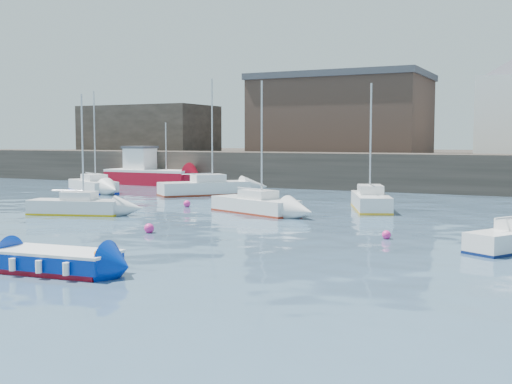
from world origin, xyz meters
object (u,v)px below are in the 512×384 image
at_px(sailboat_f, 371,201).
at_px(buoy_far, 187,207).
at_px(sailboat_e, 93,185).
at_px(blue_dinghy, 58,260).
at_px(sailboat_a, 76,206).
at_px(buoy_near, 149,233).
at_px(sailboat_b, 255,205).
at_px(buoy_mid, 386,239).
at_px(fishing_boat, 149,173).
at_px(sailboat_h, 205,188).

bearing_deg(sailboat_f, buoy_far, -162.12).
bearing_deg(sailboat_e, blue_dinghy, -51.52).
xyz_separation_m(sailboat_a, sailboat_f, (13.96, 9.58, 0.06)).
bearing_deg(buoy_near, sailboat_b, 84.24).
bearing_deg(buoy_mid, sailboat_a, 176.85).
xyz_separation_m(blue_dinghy, fishing_boat, (-20.54, 33.50, 0.69)).
bearing_deg(sailboat_h, blue_dinghy, -68.60).
bearing_deg(sailboat_e, sailboat_h, 8.04).
bearing_deg(sailboat_a, sailboat_f, 34.47).
distance_m(fishing_boat, sailboat_e, 8.82).
bearing_deg(sailboat_e, sailboat_f, -7.04).
height_order(sailboat_b, sailboat_h, sailboat_h).
relative_size(buoy_mid, buoy_far, 0.89).
distance_m(blue_dinghy, sailboat_a, 16.02).
bearing_deg(sailboat_a, buoy_near, -26.94).
distance_m(sailboat_a, sailboat_f, 16.93).
distance_m(sailboat_a, buoy_far, 7.02).
bearing_deg(fishing_boat, buoy_near, -54.42).
relative_size(sailboat_b, buoy_mid, 19.39).
xyz_separation_m(sailboat_f, buoy_near, (-6.22, -13.52, -0.53)).
height_order(sailboat_a, sailboat_f, sailboat_f).
distance_m(sailboat_a, sailboat_h, 13.80).
height_order(buoy_mid, buoy_far, buoy_far).
relative_size(sailboat_b, sailboat_e, 0.94).
bearing_deg(buoy_near, sailboat_f, 65.29).
height_order(sailboat_b, sailboat_e, sailboat_e).
xyz_separation_m(sailboat_b, buoy_mid, (9.04, -5.93, -0.48)).
relative_size(sailboat_a, sailboat_h, 0.77).
bearing_deg(blue_dinghy, sailboat_b, 95.45).
bearing_deg(sailboat_e, fishing_boat, 95.68).
distance_m(blue_dinghy, buoy_mid, 13.52).
xyz_separation_m(buoy_near, buoy_mid, (9.93, 2.96, 0.00)).
bearing_deg(buoy_far, sailboat_h, 113.25).
bearing_deg(buoy_far, blue_dinghy, -69.38).
xyz_separation_m(sailboat_e, buoy_far, (12.73, -6.31, -0.51)).
bearing_deg(buoy_mid, sailboat_f, 109.39).
relative_size(fishing_boat, sailboat_h, 0.99).
bearing_deg(blue_dinghy, sailboat_f, 80.45).
relative_size(sailboat_h, buoy_far, 20.24).
relative_size(sailboat_f, buoy_mid, 19.67).
distance_m(fishing_boat, buoy_near, 30.95).
relative_size(sailboat_f, buoy_far, 17.53).
xyz_separation_m(sailboat_a, sailboat_h, (0.06, 13.80, 0.10)).
bearing_deg(sailboat_a, sailboat_b, 29.84).
distance_m(buoy_mid, buoy_far, 16.01).
xyz_separation_m(fishing_boat, buoy_far, (13.60, -15.06, -1.09)).
xyz_separation_m(sailboat_h, buoy_far, (3.28, -7.64, -0.56)).
height_order(sailboat_f, buoy_far, sailboat_f).
height_order(sailboat_b, sailboat_f, sailboat_f).
xyz_separation_m(sailboat_b, sailboat_h, (-8.58, 8.85, 0.08)).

